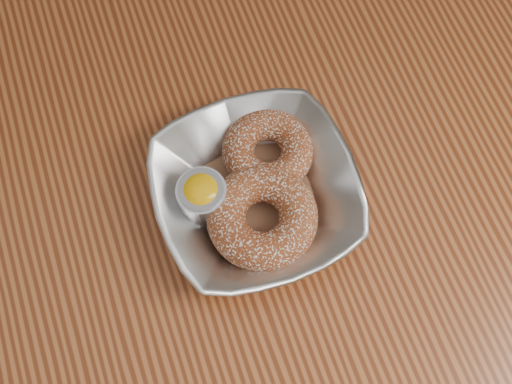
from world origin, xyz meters
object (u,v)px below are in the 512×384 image
object	(u,v)px
table	(252,263)
ramekin	(202,196)
donut_back	(268,151)
serving_bowl	(256,193)
donut_front	(262,217)

from	to	relation	value
table	ramekin	distance (m)	0.15
donut_back	ramekin	xyz separation A→B (m)	(-0.08, -0.03, 0.01)
table	donut_back	xyz separation A→B (m)	(0.05, 0.08, 0.13)
serving_bowl	ramekin	bearing A→B (deg)	167.63
donut_front	ramekin	size ratio (longest dim) A/B	2.11
donut_front	ramekin	world-z (taller)	ramekin
donut_front	table	bearing A→B (deg)	-143.95
donut_back	ramekin	world-z (taller)	ramekin
donut_back	donut_front	distance (m)	0.08
donut_front	donut_back	bearing A→B (deg)	65.94
serving_bowl	ramekin	world-z (taller)	ramekin
serving_bowl	donut_front	size ratio (longest dim) A/B	1.84
table	donut_front	size ratio (longest dim) A/B	10.48
serving_bowl	donut_back	bearing A→B (deg)	55.89
table	ramekin	xyz separation A→B (m)	(-0.03, 0.05, 0.13)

